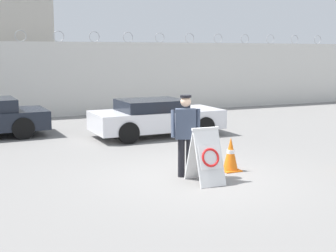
% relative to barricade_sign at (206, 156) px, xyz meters
% --- Properties ---
extents(ground_plane, '(90.00, 90.00, 0.00)m').
position_rel_barricade_sign_xyz_m(ground_plane, '(-0.01, 0.49, -0.59)').
color(ground_plane, gray).
extents(perimeter_wall, '(36.00, 0.30, 3.61)m').
position_rel_barricade_sign_xyz_m(perimeter_wall, '(-0.01, 11.64, 1.00)').
color(perimeter_wall, silver).
rests_on(perimeter_wall, ground_plane).
extents(barricade_sign, '(0.62, 0.85, 1.18)m').
position_rel_barricade_sign_xyz_m(barricade_sign, '(0.00, 0.00, 0.00)').
color(barricade_sign, white).
rests_on(barricade_sign, ground_plane).
extents(security_guard, '(0.62, 0.56, 1.81)m').
position_rel_barricade_sign_xyz_m(security_guard, '(-0.18, 0.62, 0.43)').
color(security_guard, black).
rests_on(security_guard, ground_plane).
extents(traffic_cone_near, '(0.42, 0.42, 0.79)m').
position_rel_barricade_sign_xyz_m(traffic_cone_near, '(1.01, 0.67, -0.19)').
color(traffic_cone_near, orange).
rests_on(traffic_cone_near, ground_plane).
extents(parked_car_rear_sedan, '(4.26, 1.98, 1.21)m').
position_rel_barricade_sign_xyz_m(parked_car_rear_sedan, '(1.14, 5.58, 0.03)').
color(parked_car_rear_sedan, black).
rests_on(parked_car_rear_sedan, ground_plane).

